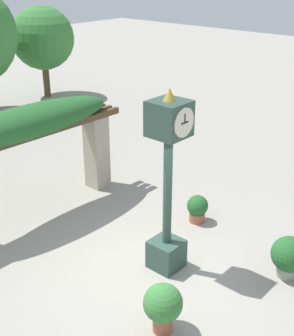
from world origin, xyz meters
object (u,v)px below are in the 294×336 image
object	(u,v)px
potted_plant_near_right	(197,208)
potted_plant_near_left	(289,256)
potted_plant_far_left	(163,305)
pedestal_clock	(168,181)

from	to	relation	value
potted_plant_near_right	potted_plant_near_left	bearing A→B (deg)	-101.56
potted_plant_far_left	pedestal_clock	bearing A→B (deg)	37.54
potted_plant_far_left	potted_plant_near_right	bearing A→B (deg)	27.10
potted_plant_near_right	potted_plant_far_left	world-z (taller)	potted_plant_far_left
pedestal_clock	potted_plant_near_right	world-z (taller)	pedestal_clock
pedestal_clock	potted_plant_near_left	bearing A→B (deg)	-55.78
pedestal_clock	potted_plant_near_right	xyz separation A→B (m)	(1.79, 0.56, -1.51)
potted_plant_near_right	potted_plant_far_left	size ratio (longest dim) A/B	0.74
potted_plant_near_left	potted_plant_near_right	distance (m)	2.51
potted_plant_near_left	pedestal_clock	bearing A→B (deg)	124.22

